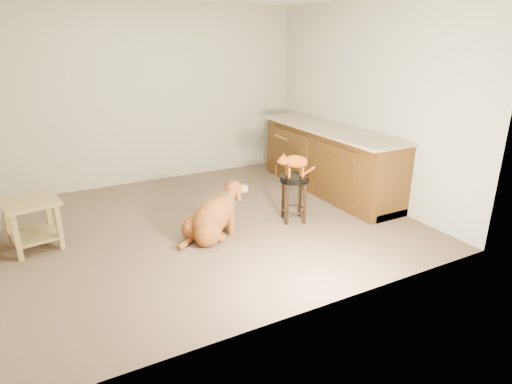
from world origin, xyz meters
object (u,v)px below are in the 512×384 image
golden_retriever (212,218)px  wood_stool (290,156)px  tabby_kitten (294,162)px  padded_stool (294,189)px  side_table (32,217)px

golden_retriever → wood_stool: bearing=20.4°
wood_stool → tabby_kitten: size_ratio=1.41×
padded_stool → tabby_kitten: bearing=155.3°
padded_stool → wood_stool: 1.71m
wood_stool → side_table: size_ratio=1.14×
padded_stool → wood_stool: size_ratio=0.82×
wood_stool → tabby_kitten: tabby_kitten is taller
wood_stool → side_table: 3.76m
padded_stool → side_table: bearing=166.5°
padded_stool → wood_stool: bearing=59.0°
wood_stool → golden_retriever: wood_stool is taller
side_table → tabby_kitten: (2.79, -0.67, 0.38)m
side_table → tabby_kitten: 2.89m
padded_stool → tabby_kitten: size_ratio=1.16×
wood_stool → tabby_kitten: (-0.89, -1.46, 0.38)m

